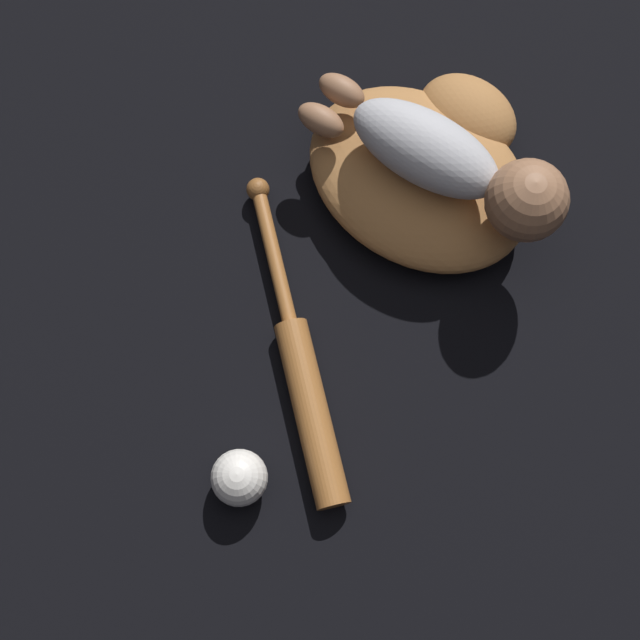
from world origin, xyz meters
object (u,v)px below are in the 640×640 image
at_px(baby_figure, 457,165).
at_px(baseball_bat, 303,377).
at_px(baseball, 239,478).
at_px(baseball_glove, 427,167).

height_order(baby_figure, baseball_bat, baby_figure).
bearing_deg(baby_figure, baseball, -86.81).
xyz_separation_m(baseball_glove, baseball_bat, (0.05, -0.36, -0.02)).
bearing_deg(baseball_glove, baseball_bat, -81.28).
relative_size(baseball_glove, baseball, 4.61).
relative_size(baseball_glove, baseball_bat, 0.87).
bearing_deg(baseball_bat, baby_figure, 90.94).
bearing_deg(baby_figure, baseball_bat, -89.06).
height_order(baby_figure, baseball, baby_figure).
relative_size(baby_figure, baseball, 5.21).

